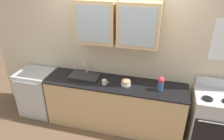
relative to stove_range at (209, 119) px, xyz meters
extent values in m
plane|color=brown|center=(-1.58, 0.00, -0.45)|extent=(10.00, 10.00, 0.00)
cube|color=beige|center=(-1.58, 0.35, 0.95)|extent=(4.91, 0.10, 2.80)
cube|color=tan|center=(-1.91, 0.13, 1.43)|extent=(0.63, 0.34, 0.67)
cube|color=#9EADB7|center=(-1.91, -0.04, 1.43)|extent=(0.53, 0.01, 0.57)
cube|color=tan|center=(-1.25, 0.13, 1.43)|extent=(0.63, 0.34, 0.67)
cube|color=#9EADB7|center=(-1.25, -0.04, 1.43)|extent=(0.53, 0.01, 0.57)
cube|color=tan|center=(-1.58, 0.00, -0.02)|extent=(2.38, 0.58, 0.87)
cube|color=black|center=(-1.58, 0.00, 0.43)|extent=(2.41, 0.61, 0.02)
cube|color=silver|center=(0.00, 0.00, -0.01)|extent=(0.59, 0.57, 0.89)
cube|color=black|center=(0.00, -0.29, -0.08)|extent=(0.54, 0.01, 0.54)
cylinder|color=silver|center=(0.00, -0.32, 0.19)|extent=(0.47, 0.02, 0.02)
cube|color=silver|center=(0.00, 0.26, 0.53)|extent=(0.56, 0.04, 0.18)
cylinder|color=black|center=(-0.13, -0.11, 0.45)|extent=(0.15, 0.15, 0.02)
cube|color=#2D2D30|center=(-2.15, 0.07, 0.45)|extent=(0.52, 0.31, 0.03)
cylinder|color=silver|center=(-2.15, 0.20, 0.57)|extent=(0.02, 0.02, 0.20)
cylinder|color=silver|center=(-2.15, 0.14, 0.67)|extent=(0.02, 0.12, 0.02)
cylinder|color=white|center=(-1.38, -0.02, 0.46)|extent=(0.16, 0.16, 0.04)
cylinder|color=#E0AD7F|center=(-1.38, -0.02, 0.50)|extent=(0.15, 0.15, 0.05)
cylinder|color=#33598C|center=(-0.83, -0.03, 0.52)|extent=(0.09, 0.09, 0.15)
sphere|color=#D8333F|center=(-0.83, -0.03, 0.63)|extent=(0.10, 0.10, 0.10)
cylinder|color=silver|center=(-1.74, -0.08, 0.48)|extent=(0.08, 0.08, 0.08)
torus|color=silver|center=(-1.69, -0.08, 0.48)|extent=(0.05, 0.01, 0.05)
cube|color=silver|center=(-3.12, 0.00, -0.01)|extent=(0.63, 0.55, 0.89)
cube|color=silver|center=(-3.12, -0.28, -0.01)|extent=(0.60, 0.01, 0.81)
cylinder|color=silver|center=(-3.12, -0.31, 0.38)|extent=(0.47, 0.02, 0.02)
camera|label=1|loc=(-0.84, -2.94, 2.24)|focal=33.52mm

